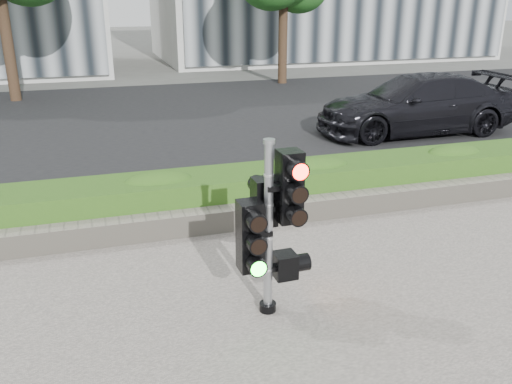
# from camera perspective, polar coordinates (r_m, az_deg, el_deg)

# --- Properties ---
(ground) EXTENTS (120.00, 120.00, 0.00)m
(ground) POSITION_cam_1_polar(r_m,az_deg,el_deg) (6.82, 3.24, -9.99)
(ground) COLOR #51514C
(ground) RESTS_ON ground
(road) EXTENTS (60.00, 13.00, 0.02)m
(road) POSITION_cam_1_polar(r_m,az_deg,el_deg) (16.03, -9.29, 7.54)
(road) COLOR black
(road) RESTS_ON ground
(curb) EXTENTS (60.00, 0.25, 0.12)m
(curb) POSITION_cam_1_polar(r_m,az_deg,el_deg) (9.53, -3.30, -0.57)
(curb) COLOR gray
(curb) RESTS_ON ground
(stone_wall) EXTENTS (12.00, 0.32, 0.34)m
(stone_wall) POSITION_cam_1_polar(r_m,az_deg,el_deg) (8.36, -1.23, -2.56)
(stone_wall) COLOR gray
(stone_wall) RESTS_ON sidewalk
(hedge) EXTENTS (12.00, 1.00, 0.68)m
(hedge) POSITION_cam_1_polar(r_m,az_deg,el_deg) (8.88, -2.40, 0.00)
(hedge) COLOR #598B2A
(hedge) RESTS_ON sidewalk
(traffic_signal) EXTENTS (0.70, 0.51, 2.01)m
(traffic_signal) POSITION_cam_1_polar(r_m,az_deg,el_deg) (5.83, 1.47, -2.89)
(traffic_signal) COLOR black
(traffic_signal) RESTS_ON sidewalk
(car_dark) EXTENTS (5.20, 2.25, 1.49)m
(car_dark) POSITION_cam_1_polar(r_m,az_deg,el_deg) (14.68, 16.40, 8.87)
(car_dark) COLOR black
(car_dark) RESTS_ON road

